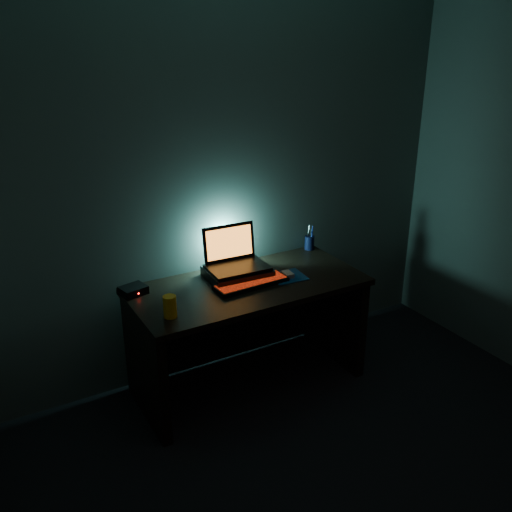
{
  "coord_description": "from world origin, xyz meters",
  "views": [
    {
      "loc": [
        -1.58,
        -1.26,
        2.28
      ],
      "look_at": [
        0.03,
        1.57,
        0.95
      ],
      "focal_mm": 40.0,
      "sensor_mm": 36.0,
      "label": 1
    }
  ],
  "objects_px": {
    "pen_cup": "(309,243)",
    "juice_glass": "(170,307)",
    "router": "(133,290)",
    "laptop": "(234,257)",
    "keyboard": "(251,283)",
    "mouse": "(288,274)"
  },
  "relations": [
    {
      "from": "mouse",
      "to": "laptop",
      "type": "bearing_deg",
      "value": 148.72
    },
    {
      "from": "juice_glass",
      "to": "laptop",
      "type": "bearing_deg",
      "value": 30.38
    },
    {
      "from": "keyboard",
      "to": "juice_glass",
      "type": "height_order",
      "value": "juice_glass"
    },
    {
      "from": "juice_glass",
      "to": "router",
      "type": "relative_size",
      "value": 0.74
    },
    {
      "from": "juice_glass",
      "to": "router",
      "type": "distance_m",
      "value": 0.4
    },
    {
      "from": "laptop",
      "to": "router",
      "type": "relative_size",
      "value": 2.27
    },
    {
      "from": "pen_cup",
      "to": "keyboard",
      "type": "bearing_deg",
      "value": -153.57
    },
    {
      "from": "router",
      "to": "pen_cup",
      "type": "bearing_deg",
      "value": -8.69
    },
    {
      "from": "keyboard",
      "to": "pen_cup",
      "type": "xyz_separation_m",
      "value": [
        0.68,
        0.34,
        0.04
      ]
    },
    {
      "from": "juice_glass",
      "to": "router",
      "type": "height_order",
      "value": "juice_glass"
    },
    {
      "from": "laptop",
      "to": "pen_cup",
      "type": "height_order",
      "value": "laptop"
    },
    {
      "from": "keyboard",
      "to": "router",
      "type": "distance_m",
      "value": 0.73
    },
    {
      "from": "mouse",
      "to": "router",
      "type": "relative_size",
      "value": 0.52
    },
    {
      "from": "keyboard",
      "to": "juice_glass",
      "type": "bearing_deg",
      "value": -169.6
    },
    {
      "from": "mouse",
      "to": "pen_cup",
      "type": "distance_m",
      "value": 0.53
    },
    {
      "from": "laptop",
      "to": "pen_cup",
      "type": "xyz_separation_m",
      "value": [
        0.69,
        0.13,
        -0.07
      ]
    },
    {
      "from": "keyboard",
      "to": "router",
      "type": "bearing_deg",
      "value": 157.56
    },
    {
      "from": "pen_cup",
      "to": "router",
      "type": "bearing_deg",
      "value": -176.41
    },
    {
      "from": "pen_cup",
      "to": "juice_glass",
      "type": "relative_size",
      "value": 0.78
    },
    {
      "from": "laptop",
      "to": "mouse",
      "type": "distance_m",
      "value": 0.37
    },
    {
      "from": "pen_cup",
      "to": "juice_glass",
      "type": "distance_m",
      "value": 1.36
    },
    {
      "from": "pen_cup",
      "to": "router",
      "type": "distance_m",
      "value": 1.36
    }
  ]
}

